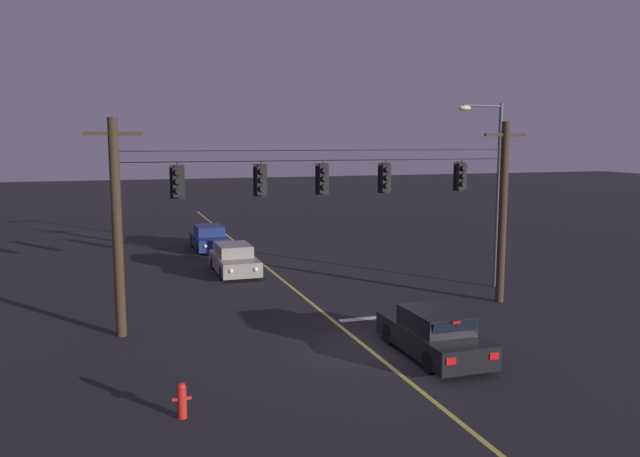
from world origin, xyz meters
TOP-DOWN VIEW (x-y plane):
  - ground_plane at (0.00, 0.00)m, footprint 180.00×180.00m
  - lane_centre_stripe at (0.00, 9.71)m, footprint 0.14×60.00m
  - stop_bar_paint at (1.90, 3.11)m, footprint 3.40×0.36m
  - signal_span_assembly at (0.00, 3.71)m, footprint 16.02×0.32m
  - traffic_light_leftmost at (-5.18, 3.69)m, footprint 0.48×0.41m
  - traffic_light_left_inner at (-2.42, 3.69)m, footprint 0.48×0.41m
  - traffic_light_centre at (-0.21, 3.69)m, footprint 0.48×0.41m
  - traffic_light_right_inner at (2.16, 3.69)m, footprint 0.48×0.41m
  - traffic_light_rightmost at (5.24, 3.69)m, footprint 0.48×0.41m
  - car_waiting_near_lane at (1.60, -1.14)m, footprint 1.80×4.33m
  - car_oncoming_lead at (-1.80, 12.34)m, footprint 1.80×4.42m
  - car_oncoming_trailing at (-1.92, 19.43)m, footprint 1.80×4.42m
  - street_lamp_corner at (8.09, 5.98)m, footprint 2.11×0.30m
  - fire_hydrant at (-5.91, -3.15)m, footprint 0.44×0.22m

SIDE VIEW (x-z plane):
  - ground_plane at x=0.00m, z-range 0.00..0.00m
  - lane_centre_stripe at x=0.00m, z-range 0.00..0.01m
  - stop_bar_paint at x=1.90m, z-range 0.00..0.01m
  - fire_hydrant at x=-5.91m, z-range 0.02..0.86m
  - car_oncoming_lead at x=-1.80m, z-range -0.05..1.34m
  - car_oncoming_trailing at x=-1.92m, z-range -0.05..1.34m
  - car_waiting_near_lane at x=1.60m, z-range -0.05..1.34m
  - signal_span_assembly at x=0.00m, z-range 0.14..7.15m
  - street_lamp_corner at x=8.09m, z-range 0.80..8.64m
  - traffic_light_leftmost at x=-5.18m, z-range 4.34..5.56m
  - traffic_light_left_inner at x=-2.42m, z-range 4.34..5.56m
  - traffic_light_centre at x=-0.21m, z-range 4.34..5.56m
  - traffic_light_right_inner at x=2.16m, z-range 4.34..5.56m
  - traffic_light_rightmost at x=5.24m, z-range 4.34..5.56m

